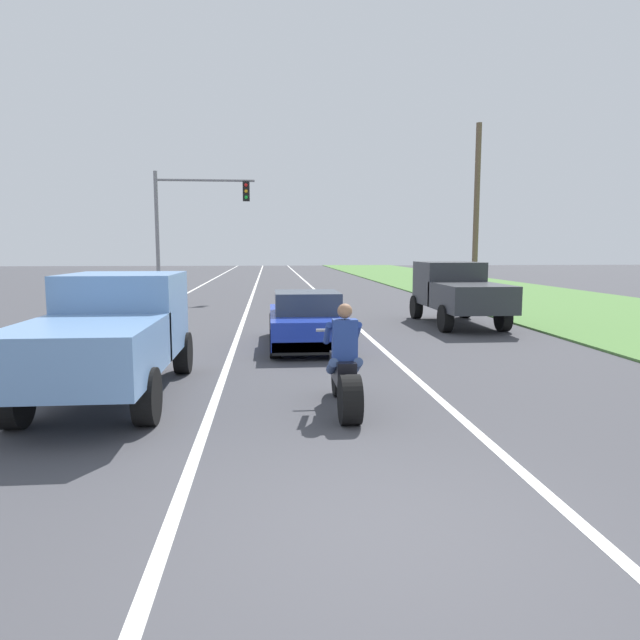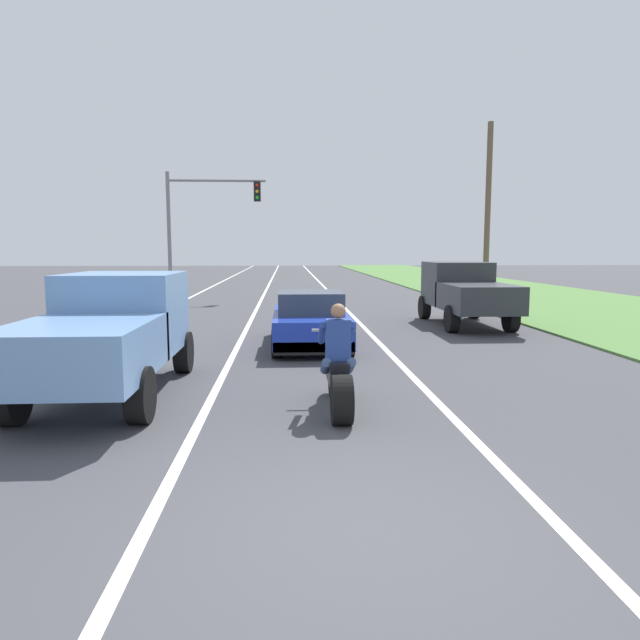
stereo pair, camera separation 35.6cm
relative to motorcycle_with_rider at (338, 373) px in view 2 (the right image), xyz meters
The scene contains 11 objects.
ground_plane 3.79m from the motorcycle_with_rider, 92.75° to the right, with size 160.00×160.00×0.00m, color #424247.
lane_stripe_left_solid 17.20m from the motorcycle_with_rider, 108.94° to the left, with size 0.14×120.00×0.01m, color white.
lane_stripe_right_solid 16.35m from the motorcycle_with_rider, 84.31° to the left, with size 0.14×120.00×0.01m, color white.
lane_stripe_centre_dashed 16.39m from the motorcycle_with_rider, 96.94° to the left, with size 0.14×120.00×0.01m, color white.
grass_verge_right 20.06m from the motorcycle_with_rider, 54.17° to the left, with size 10.00×120.00×0.06m, color #517F3D.
motorcycle_with_rider is the anchor object (origin of this frame).
sports_car_blue 5.91m from the motorcycle_with_rider, 91.69° to the left, with size 1.84×4.30×1.37m.
pickup_truck_left_lane_light_blue 3.88m from the motorcycle_with_rider, 161.40° to the left, with size 2.02×4.80×1.98m.
pickup_truck_right_shoulder_dark_grey 10.76m from the motorcycle_with_rider, 63.00° to the left, with size 2.02×4.80×1.98m.
traffic_light_mast_near 20.42m from the motorcycle_with_rider, 103.98° to the left, with size 4.67×0.34×6.00m.
utility_pole_roadside 18.23m from the motorcycle_with_rider, 64.14° to the left, with size 0.24×0.24×7.71m, color brown.
Camera 2 is at (-0.56, -4.53, 2.41)m, focal length 32.27 mm.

